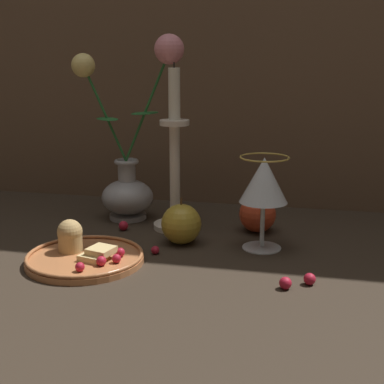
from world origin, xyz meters
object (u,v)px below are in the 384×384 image
(plate_with_pastries, at_px, (83,254))
(candlestick, at_px, (175,169))
(vase, at_px, (129,163))
(wine_glass, at_px, (264,183))
(apple_beside_vase, at_px, (258,214))
(apple_near_glass, at_px, (181,224))

(plate_with_pastries, relative_size, candlestick, 0.61)
(vase, bearing_deg, candlestick, -21.26)
(candlestick, bearing_deg, wine_glass, -24.28)
(vase, relative_size, candlestick, 1.16)
(plate_with_pastries, bearing_deg, apple_beside_vase, 39.90)
(wine_glass, bearing_deg, apple_beside_vase, 100.68)
(plate_with_pastries, xyz_separation_m, apple_beside_vase, (0.26, 0.22, 0.02))
(vase, xyz_separation_m, apple_near_glass, (0.14, -0.13, -0.08))
(wine_glass, distance_m, candlestick, 0.19)
(vase, distance_m, candlestick, 0.11)
(wine_glass, distance_m, apple_beside_vase, 0.12)
(candlestick, xyz_separation_m, apple_beside_vase, (0.16, 0.01, -0.08))
(vase, relative_size, apple_beside_vase, 4.48)
(apple_beside_vase, bearing_deg, wine_glass, -79.32)
(wine_glass, bearing_deg, vase, 156.84)
(candlestick, relative_size, apple_near_glass, 3.76)
(wine_glass, relative_size, candlestick, 0.51)
(candlestick, height_order, apple_beside_vase, candlestick)
(vase, xyz_separation_m, wine_glass, (0.28, -0.12, 0.00))
(vase, distance_m, apple_beside_vase, 0.28)
(plate_with_pastries, bearing_deg, vase, 90.69)
(vase, bearing_deg, plate_with_pastries, -89.31)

